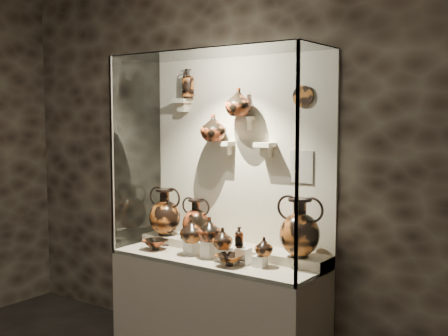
# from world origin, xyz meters

# --- Properties ---
(wall_back) EXTENTS (5.00, 0.02, 3.20)m
(wall_back) POSITION_xyz_m (0.00, 2.50, 1.60)
(wall_back) COLOR #2D241C
(wall_back) RESTS_ON ground
(plinth) EXTENTS (1.70, 0.60, 0.80)m
(plinth) POSITION_xyz_m (0.00, 2.18, 0.40)
(plinth) COLOR beige
(plinth) RESTS_ON floor
(front_tier) EXTENTS (1.68, 0.58, 0.03)m
(front_tier) POSITION_xyz_m (0.00, 2.18, 0.82)
(front_tier) COLOR #BBAC91
(front_tier) RESTS_ON plinth
(rear_tier) EXTENTS (1.70, 0.25, 0.10)m
(rear_tier) POSITION_xyz_m (0.00, 2.35, 0.85)
(rear_tier) COLOR #BBAC91
(rear_tier) RESTS_ON plinth
(back_panel) EXTENTS (1.70, 0.03, 1.60)m
(back_panel) POSITION_xyz_m (0.00, 2.50, 1.60)
(back_panel) COLOR beige
(back_panel) RESTS_ON plinth
(glass_front) EXTENTS (1.70, 0.01, 1.60)m
(glass_front) POSITION_xyz_m (0.00, 1.88, 1.60)
(glass_front) COLOR white
(glass_front) RESTS_ON plinth
(glass_left) EXTENTS (0.01, 0.60, 1.60)m
(glass_left) POSITION_xyz_m (-0.85, 2.18, 1.60)
(glass_left) COLOR white
(glass_left) RESTS_ON plinth
(glass_right) EXTENTS (0.01, 0.60, 1.60)m
(glass_right) POSITION_xyz_m (0.85, 2.18, 1.60)
(glass_right) COLOR white
(glass_right) RESTS_ON plinth
(glass_top) EXTENTS (1.70, 0.60, 0.01)m
(glass_top) POSITION_xyz_m (0.00, 2.18, 2.40)
(glass_top) COLOR white
(glass_top) RESTS_ON back_panel
(frame_post_left) EXTENTS (0.02, 0.02, 1.60)m
(frame_post_left) POSITION_xyz_m (-0.84, 1.89, 1.60)
(frame_post_left) COLOR gray
(frame_post_left) RESTS_ON plinth
(frame_post_right) EXTENTS (0.02, 0.02, 1.60)m
(frame_post_right) POSITION_xyz_m (0.84, 1.89, 1.60)
(frame_post_right) COLOR gray
(frame_post_right) RESTS_ON plinth
(pedestal_a) EXTENTS (0.09, 0.09, 0.10)m
(pedestal_a) POSITION_xyz_m (-0.22, 2.13, 0.88)
(pedestal_a) COLOR silver
(pedestal_a) RESTS_ON front_tier
(pedestal_b) EXTENTS (0.09, 0.09, 0.13)m
(pedestal_b) POSITION_xyz_m (-0.05, 2.13, 0.90)
(pedestal_b) COLOR silver
(pedestal_b) RESTS_ON front_tier
(pedestal_c) EXTENTS (0.09, 0.09, 0.09)m
(pedestal_c) POSITION_xyz_m (0.12, 2.13, 0.88)
(pedestal_c) COLOR silver
(pedestal_c) RESTS_ON front_tier
(pedestal_d) EXTENTS (0.09, 0.09, 0.12)m
(pedestal_d) POSITION_xyz_m (0.28, 2.13, 0.89)
(pedestal_d) COLOR silver
(pedestal_d) RESTS_ON front_tier
(pedestal_e) EXTENTS (0.09, 0.09, 0.08)m
(pedestal_e) POSITION_xyz_m (0.42, 2.13, 0.87)
(pedestal_e) COLOR silver
(pedestal_e) RESTS_ON front_tier
(bracket_ul) EXTENTS (0.14, 0.12, 0.04)m
(bracket_ul) POSITION_xyz_m (-0.55, 2.42, 2.05)
(bracket_ul) COLOR beige
(bracket_ul) RESTS_ON back_panel
(bracket_ca) EXTENTS (0.14, 0.12, 0.04)m
(bracket_ca) POSITION_xyz_m (-0.10, 2.42, 1.70)
(bracket_ca) COLOR beige
(bracket_ca) RESTS_ON back_panel
(bracket_cb) EXTENTS (0.10, 0.12, 0.04)m
(bracket_cb) POSITION_xyz_m (0.10, 2.42, 1.90)
(bracket_cb) COLOR beige
(bracket_cb) RESTS_ON back_panel
(bracket_cc) EXTENTS (0.14, 0.12, 0.04)m
(bracket_cc) POSITION_xyz_m (0.28, 2.42, 1.70)
(bracket_cc) COLOR beige
(bracket_cc) RESTS_ON back_panel
(amphora_left) EXTENTS (0.41, 0.41, 0.40)m
(amphora_left) POSITION_xyz_m (-0.65, 2.31, 1.10)
(amphora_left) COLOR #A0521E
(amphora_left) RESTS_ON rear_tier
(amphora_mid) EXTENTS (0.29, 0.29, 0.34)m
(amphora_mid) POSITION_xyz_m (-0.33, 2.33, 1.07)
(amphora_mid) COLOR #93391A
(amphora_mid) RESTS_ON rear_tier
(amphora_right) EXTENTS (0.39, 0.39, 0.44)m
(amphora_right) POSITION_xyz_m (0.65, 2.30, 1.12)
(amphora_right) COLOR #A0521E
(amphora_right) RESTS_ON rear_tier
(jug_a) EXTENTS (0.23, 0.23, 0.19)m
(jug_a) POSITION_xyz_m (-0.20, 2.12, 1.03)
(jug_a) COLOR #A0521E
(jug_a) RESTS_ON pedestal_a
(jug_b) EXTENTS (0.22, 0.22, 0.19)m
(jug_b) POSITION_xyz_m (-0.03, 2.12, 1.05)
(jug_b) COLOR #93391A
(jug_b) RESTS_ON pedestal_b
(jug_c) EXTENTS (0.17, 0.17, 0.16)m
(jug_c) POSITION_xyz_m (0.10, 2.11, 1.00)
(jug_c) COLOR #A0521E
(jug_c) RESTS_ON pedestal_c
(jug_e) EXTENTS (0.15, 0.15, 0.14)m
(jug_e) POSITION_xyz_m (0.45, 2.15, 0.98)
(jug_e) COLOR #A0521E
(jug_e) RESTS_ON pedestal_e
(lekythos_small) EXTENTS (0.10, 0.10, 0.17)m
(lekythos_small) POSITION_xyz_m (0.25, 2.12, 1.04)
(lekythos_small) COLOR #93391A
(lekythos_small) RESTS_ON pedestal_d
(kylix_left) EXTENTS (0.32, 0.30, 0.10)m
(kylix_left) POSITION_xyz_m (-0.55, 2.08, 0.88)
(kylix_left) COLOR #93391A
(kylix_left) RESTS_ON front_tier
(kylix_right) EXTENTS (0.27, 0.24, 0.10)m
(kylix_right) POSITION_xyz_m (0.23, 2.02, 0.88)
(kylix_right) COLOR #A0521E
(kylix_right) RESTS_ON front_tier
(lekythos_tall) EXTENTS (0.11, 0.11, 0.28)m
(lekythos_tall) POSITION_xyz_m (-0.47, 2.41, 2.21)
(lekythos_tall) COLOR #A0521E
(lekythos_tall) RESTS_ON bracket_ul
(ovoid_vase_a) EXTENTS (0.21, 0.21, 0.22)m
(ovoid_vase_a) POSITION_xyz_m (-0.17, 2.36, 1.83)
(ovoid_vase_a) COLOR #93391A
(ovoid_vase_a) RESTS_ON bracket_ca
(ovoid_vase_b) EXTENTS (0.27, 0.27, 0.22)m
(ovoid_vase_b) POSITION_xyz_m (0.07, 2.36, 2.03)
(ovoid_vase_b) COLOR #93391A
(ovoid_vase_b) RESTS_ON bracket_cb
(wall_plate) EXTENTS (0.16, 0.02, 0.16)m
(wall_plate) POSITION_xyz_m (0.57, 2.47, 2.06)
(wall_plate) COLOR brown
(wall_plate) RESTS_ON back_panel
(info_placard) EXTENTS (0.18, 0.01, 0.24)m
(info_placard) POSITION_xyz_m (0.57, 2.47, 1.54)
(info_placard) COLOR beige
(info_placard) RESTS_ON back_panel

